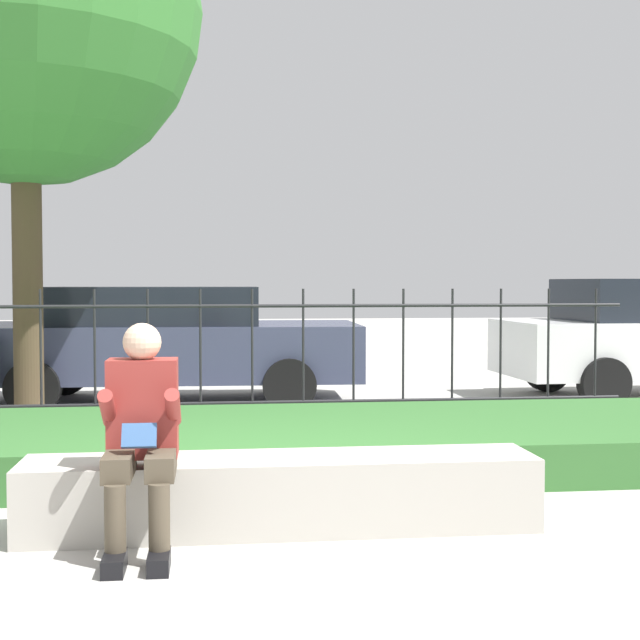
% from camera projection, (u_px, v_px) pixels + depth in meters
% --- Properties ---
extents(ground_plane, '(60.00, 60.00, 0.00)m').
position_uv_depth(ground_plane, '(279.00, 529.00, 5.22)').
color(ground_plane, '#B2AFA8').
extents(stone_bench, '(2.99, 0.55, 0.43)m').
position_uv_depth(stone_bench, '(282.00, 497.00, 5.22)').
color(stone_bench, '#ADA89E').
rests_on(stone_bench, ground_plane).
extents(person_seated_reader, '(0.42, 0.73, 1.23)m').
position_uv_depth(person_seated_reader, '(141.00, 428.00, 4.80)').
color(person_seated_reader, black).
rests_on(person_seated_reader, ground_plane).
extents(grass_berm, '(9.49, 2.32, 0.33)m').
position_uv_depth(grass_berm, '(262.00, 444.00, 7.06)').
color(grass_berm, '#33662D').
rests_on(grass_berm, ground_plane).
extents(iron_fence, '(7.49, 0.03, 1.39)m').
position_uv_depth(iron_fence, '(252.00, 357.00, 8.65)').
color(iron_fence, '#232326').
rests_on(iron_fence, ground_plane).
extents(car_parked_center, '(4.58, 2.12, 1.40)m').
position_uv_depth(car_parked_center, '(166.00, 341.00, 10.69)').
color(car_parked_center, '#383D56').
rests_on(car_parked_center, ground_plane).
extents(tree_behind_fence, '(3.57, 3.57, 5.99)m').
position_uv_depth(tree_behind_fence, '(24.00, 9.00, 8.94)').
color(tree_behind_fence, '#4C3D28').
rests_on(tree_behind_fence, ground_plane).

